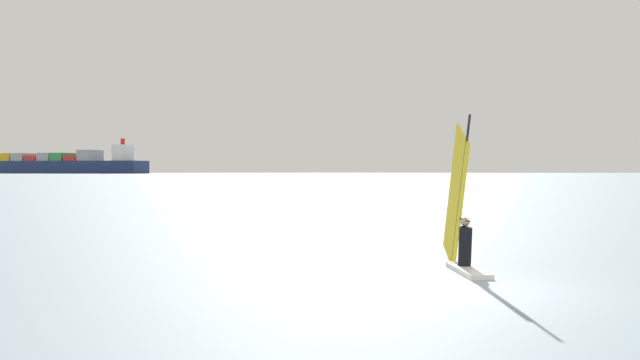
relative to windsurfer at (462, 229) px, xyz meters
The scene contains 3 objects.
ground_plane 3.51m from the windsurfer, 127.26° to the right, with size 4000.00×4000.00×0.00m, color gray.
windsurfer is the anchor object (origin of this frame).
cargo_ship 767.75m from the windsurfer, 87.21° to the left, with size 148.29×128.25×33.10m.
Camera 1 is at (-8.43, -13.85, 2.46)m, focal length 43.24 mm.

